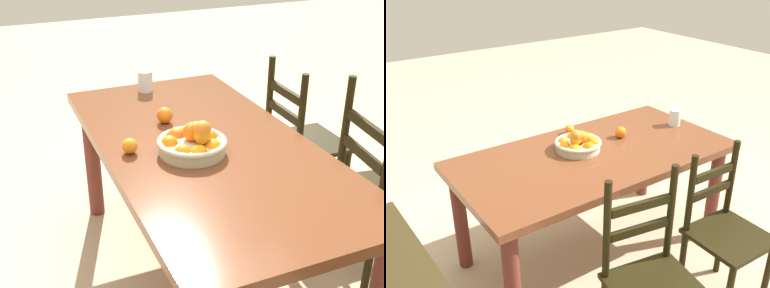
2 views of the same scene
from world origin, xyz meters
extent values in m
plane|color=tan|center=(0.00, 0.00, 0.00)|extent=(12.00, 12.00, 0.00)
cube|color=brown|center=(0.00, 0.00, 0.70)|extent=(1.69, 0.85, 0.05)
cylinder|color=maroon|center=(-0.76, -0.34, 0.34)|extent=(0.08, 0.08, 0.67)
cylinder|color=maroon|center=(-0.76, 0.34, 0.34)|extent=(0.08, 0.08, 0.67)
cube|color=black|center=(-0.33, 0.78, 0.43)|extent=(0.39, 0.39, 0.03)
cylinder|color=black|center=(-0.17, 0.94, 0.21)|extent=(0.04, 0.04, 0.42)
cylinder|color=black|center=(-0.49, 0.95, 0.21)|extent=(0.04, 0.04, 0.42)
cylinder|color=black|center=(-0.18, 0.61, 0.21)|extent=(0.04, 0.04, 0.42)
cylinder|color=black|center=(-0.50, 0.62, 0.21)|extent=(0.04, 0.04, 0.42)
cylinder|color=black|center=(-0.18, 0.61, 0.67)|extent=(0.04, 0.04, 0.45)
cylinder|color=black|center=(-0.50, 0.62, 0.67)|extent=(0.04, 0.04, 0.45)
cube|color=black|center=(-0.34, 0.62, 0.64)|extent=(0.29, 0.03, 0.04)
cube|color=black|center=(-0.34, 0.62, 0.75)|extent=(0.29, 0.03, 0.04)
cylinder|color=black|center=(0.41, 0.63, 0.20)|extent=(0.04, 0.04, 0.41)
cylinder|color=black|center=(0.06, 0.69, 0.20)|extent=(0.04, 0.04, 0.41)
cylinder|color=black|center=(0.06, 0.69, 0.69)|extent=(0.04, 0.04, 0.52)
cube|color=black|center=(0.23, 0.66, 0.65)|extent=(0.31, 0.08, 0.04)
cube|color=black|center=(0.23, 0.66, 0.78)|extent=(0.31, 0.08, 0.04)
cylinder|color=beige|center=(0.06, -0.09, 0.75)|extent=(0.27, 0.27, 0.05)
torus|color=beige|center=(0.06, -0.09, 0.77)|extent=(0.29, 0.29, 0.02)
sphere|color=orange|center=(0.15, -0.09, 0.76)|extent=(0.07, 0.07, 0.07)
sphere|color=orange|center=(0.13, -0.02, 0.76)|extent=(0.07, 0.07, 0.07)
sphere|color=orange|center=(0.04, 0.00, 0.76)|extent=(0.07, 0.07, 0.07)
sphere|color=orange|center=(-0.02, -0.04, 0.77)|extent=(0.08, 0.08, 0.08)
sphere|color=orange|center=(-0.02, -0.12, 0.76)|extent=(0.08, 0.08, 0.08)
sphere|color=orange|center=(0.04, -0.17, 0.76)|extent=(0.08, 0.08, 0.08)
sphere|color=orange|center=(0.12, -0.15, 0.76)|extent=(0.07, 0.07, 0.07)
sphere|color=orange|center=(0.10, -0.06, 0.84)|extent=(0.07, 0.07, 0.07)
sphere|color=orange|center=(0.04, -0.08, 0.81)|extent=(0.08, 0.08, 0.08)
sphere|color=orange|center=(0.05, -0.06, 0.81)|extent=(0.07, 0.07, 0.07)
sphere|color=orange|center=(0.10, -0.06, 0.81)|extent=(0.07, 0.07, 0.07)
sphere|color=orange|center=(-0.03, -0.32, 0.75)|extent=(0.06, 0.06, 0.06)
sphere|color=orange|center=(-0.27, -0.08, 0.76)|extent=(0.07, 0.07, 0.07)
cylinder|color=silver|center=(-0.72, -0.03, 0.78)|extent=(0.08, 0.08, 0.11)
camera|label=1|loc=(1.77, -0.81, 1.66)|focal=47.60mm
camera|label=2|loc=(1.45, 1.88, 1.88)|focal=40.88mm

